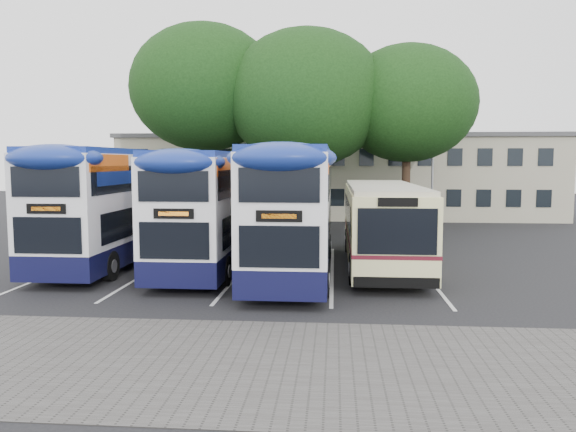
# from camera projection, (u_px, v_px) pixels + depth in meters

# --- Properties ---
(ground) EXTENTS (120.00, 120.00, 0.00)m
(ground) POSITION_uv_depth(u_px,v_px,m) (340.00, 305.00, 16.59)
(ground) COLOR black
(ground) RESTS_ON ground
(paving_strip) EXTENTS (40.00, 6.00, 0.01)m
(paving_strip) POSITION_uv_depth(u_px,v_px,m) (246.00, 363.00, 11.80)
(paving_strip) COLOR #595654
(paving_strip) RESTS_ON ground
(bay_lines) EXTENTS (14.12, 11.00, 0.01)m
(bay_lines) POSITION_uv_depth(u_px,v_px,m) (242.00, 270.00, 21.86)
(bay_lines) COLOR silver
(bay_lines) RESTS_ON ground
(depot_building) EXTENTS (32.40, 8.40, 6.20)m
(depot_building) POSITION_uv_depth(u_px,v_px,m) (337.00, 175.00, 43.05)
(depot_building) COLOR #ABA18A
(depot_building) RESTS_ON ground
(lamp_post) EXTENTS (0.25, 1.05, 9.06)m
(lamp_post) POSITION_uv_depth(u_px,v_px,m) (433.00, 148.00, 35.41)
(lamp_post) COLOR gray
(lamp_post) RESTS_ON ground
(tree_left) EXTENTS (9.07, 9.07, 12.55)m
(tree_left) POSITION_uv_depth(u_px,v_px,m) (205.00, 88.00, 34.22)
(tree_left) COLOR black
(tree_left) RESTS_ON ground
(tree_mid) EXTENTS (9.47, 9.47, 11.93)m
(tree_mid) POSITION_uv_depth(u_px,v_px,m) (306.00, 98.00, 32.87)
(tree_mid) COLOR black
(tree_mid) RESTS_ON ground
(tree_right) EXTENTS (8.07, 8.07, 11.03)m
(tree_right) POSITION_uv_depth(u_px,v_px,m) (408.00, 104.00, 32.88)
(tree_right) COLOR black
(tree_right) RESTS_ON ground
(bus_dd_left) EXTENTS (2.74, 11.29, 4.71)m
(bus_dd_left) POSITION_uv_depth(u_px,v_px,m) (116.00, 200.00, 23.44)
(bus_dd_left) COLOR #0E0E33
(bus_dd_left) RESTS_ON ground
(bus_dd_mid) EXTENTS (2.65, 10.94, 4.56)m
(bus_dd_mid) POSITION_uv_depth(u_px,v_px,m) (213.00, 204.00, 22.51)
(bus_dd_mid) COLOR #0E0E33
(bus_dd_mid) RESTS_ON ground
(bus_dd_right) EXTENTS (2.73, 11.28, 4.70)m
(bus_dd_right) POSITION_uv_depth(u_px,v_px,m) (294.00, 205.00, 21.08)
(bus_dd_right) COLOR #0E0E33
(bus_dd_right) RESTS_ON ground
(bus_single) EXTENTS (2.81, 11.04, 3.29)m
(bus_single) POSITION_uv_depth(u_px,v_px,m) (382.00, 220.00, 22.74)
(bus_single) COLOR #FAF4A6
(bus_single) RESTS_ON ground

